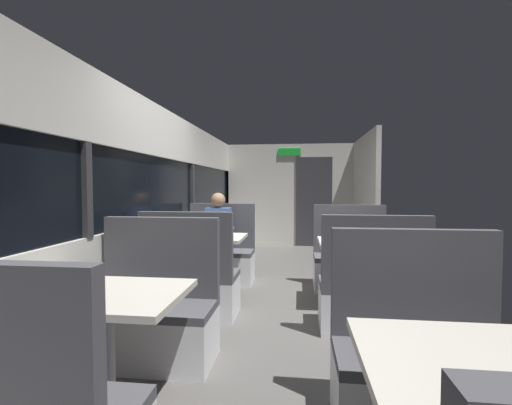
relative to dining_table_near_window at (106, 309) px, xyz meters
name	(u,v)px	position (x,y,z in m)	size (l,w,h in m)	color
ground_plane	(279,306)	(0.89, 2.09, -0.65)	(3.30, 9.20, 0.02)	#514F4C
carriage_window_panel_left	(155,207)	(-0.56, 2.09, 0.47)	(0.09, 8.48, 2.30)	beige
carriage_end_bulkhead	(292,196)	(0.95, 6.28, 0.50)	(2.90, 0.11, 2.30)	beige
carriage_aisle_panel_right	(364,197)	(2.34, 5.09, 0.51)	(0.08, 2.40, 2.30)	beige
dining_table_near_window	(106,309)	(0.00, 0.00, 0.00)	(0.90, 0.70, 0.74)	#9E9EA3
bench_near_window_facing_entry	(154,318)	(0.00, 0.70, -0.31)	(0.95, 0.50, 1.10)	silver
dining_table_mid_window	(208,244)	(0.00, 2.36, 0.00)	(0.90, 0.70, 0.74)	#9E9EA3
bench_mid_window_facing_end	(191,285)	(0.00, 1.66, -0.31)	(0.95, 0.50, 1.10)	silver
bench_mid_window_facing_entry	(220,258)	(0.00, 3.06, -0.31)	(0.95, 0.50, 1.10)	silver
dining_table_front_aisle	(487,386)	(1.79, -0.60, 0.00)	(0.90, 0.70, 0.74)	#9E9EA3
bench_front_aisle_facing_entry	(421,371)	(1.79, 0.10, -0.31)	(0.95, 0.50, 1.10)	silver
dining_table_rear_aisle	(360,250)	(1.79, 2.16, 0.00)	(0.90, 0.70, 0.74)	#9E9EA3
bench_rear_aisle_facing_end	(372,297)	(1.79, 1.46, -0.31)	(0.95, 0.50, 1.10)	silver
bench_rear_aisle_facing_entry	(350,264)	(1.79, 2.86, -0.31)	(0.95, 0.50, 1.10)	silver
seated_passenger	(219,244)	(0.00, 2.99, -0.10)	(0.47, 0.55, 1.26)	#26262D
coffee_cup_primary	(358,236)	(1.79, 2.26, 0.15)	(0.07, 0.07, 0.09)	white
coffee_cup_secondary	(196,232)	(-0.15, 2.38, 0.15)	(0.07, 0.07, 0.09)	white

